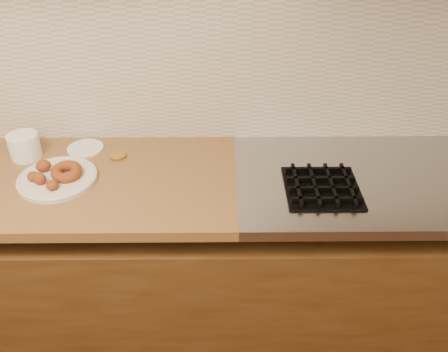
{
  "coord_description": "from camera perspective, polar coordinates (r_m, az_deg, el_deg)",
  "views": [
    {
      "loc": [
        0.44,
        0.26,
        1.88
      ],
      "look_at": [
        0.46,
        1.65,
        0.93
      ],
      "focal_mm": 38.0,
      "sensor_mm": 36.0,
      "label": 1
    }
  ],
  "objects": [
    {
      "name": "stovetop",
      "position": [
        1.88,
        21.66,
        -0.42
      ],
      "size": [
        1.3,
        0.62,
        0.04
      ],
      "primitive_type": "cube",
      "color": "#9EA0A5",
      "rests_on": "base_cabinet"
    },
    {
      "name": "wall_back",
      "position": [
        1.87,
        -14.85,
        16.9
      ],
      "size": [
        4.0,
        0.02,
        2.7
      ],
      "primitive_type": "cube",
      "color": "tan",
      "rests_on": "ground"
    },
    {
      "name": "plastic_tub",
      "position": [
        1.97,
        -22.88,
        3.33
      ],
      "size": [
        0.15,
        0.15,
        0.1
      ],
      "primitive_type": "cylinder",
      "rotation": [
        0.0,
        0.0,
        -0.32
      ],
      "color": "white",
      "rests_on": "butcher_block"
    },
    {
      "name": "donut_plate",
      "position": [
        1.81,
        -19.39,
        -0.31
      ],
      "size": [
        0.28,
        0.28,
        0.02
      ],
      "primitive_type": "cylinder",
      "color": "silver",
      "rests_on": "butcher_block"
    },
    {
      "name": "burner_grates",
      "position": [
        1.79,
        21.93,
        -1.07
      ],
      "size": [
        0.91,
        0.26,
        0.03
      ],
      "color": "black",
      "rests_on": "stovetop"
    },
    {
      "name": "fried_dough_chunks",
      "position": [
        1.8,
        -21.06,
        0.16
      ],
      "size": [
        0.13,
        0.17,
        0.05
      ],
      "color": "#93411B",
      "rests_on": "donut_plate"
    },
    {
      "name": "brass_jar_lid",
      "position": [
        1.88,
        -12.66,
        2.38
      ],
      "size": [
        0.08,
        0.08,
        0.01
      ],
      "primitive_type": "cylinder",
      "rotation": [
        0.0,
        0.0,
        0.39
      ],
      "color": "#BD8535",
      "rests_on": "butcher_block"
    },
    {
      "name": "tub_lid",
      "position": [
        1.97,
        -16.33,
        3.2
      ],
      "size": [
        0.16,
        0.16,
        0.01
      ],
      "primitive_type": "cylinder",
      "rotation": [
        0.0,
        0.0,
        0.11
      ],
      "color": "white",
      "rests_on": "butcher_block"
    },
    {
      "name": "base_cabinet",
      "position": [
        2.11,
        -12.71,
        -11.62
      ],
      "size": [
        3.6,
        0.6,
        0.77
      ],
      "primitive_type": "cube",
      "color": "brown",
      "rests_on": "floor"
    },
    {
      "name": "ring_donut",
      "position": [
        1.79,
        -18.44,
        0.52
      ],
      "size": [
        0.14,
        0.14,
        0.05
      ],
      "primitive_type": "torus",
      "rotation": [
        0.1,
        0.0,
        0.24
      ],
      "color": "#93411B",
      "rests_on": "donut_plate"
    },
    {
      "name": "backsplash",
      "position": [
        1.91,
        -14.25,
        12.51
      ],
      "size": [
        3.6,
        0.02,
        0.6
      ],
      "primitive_type": "cube",
      "color": "beige",
      "rests_on": "wall_back"
    }
  ]
}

